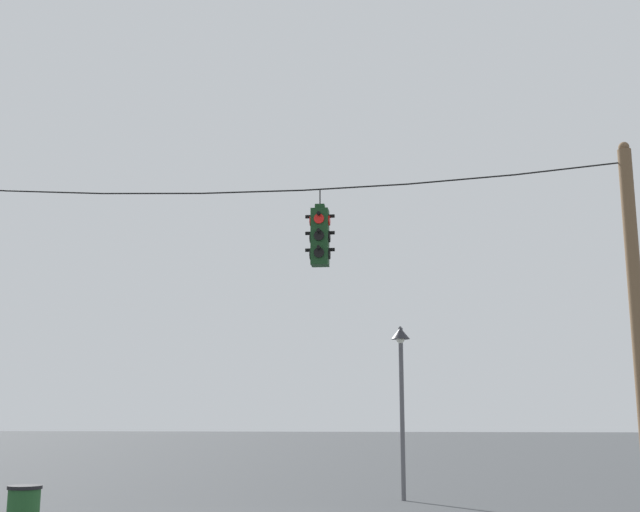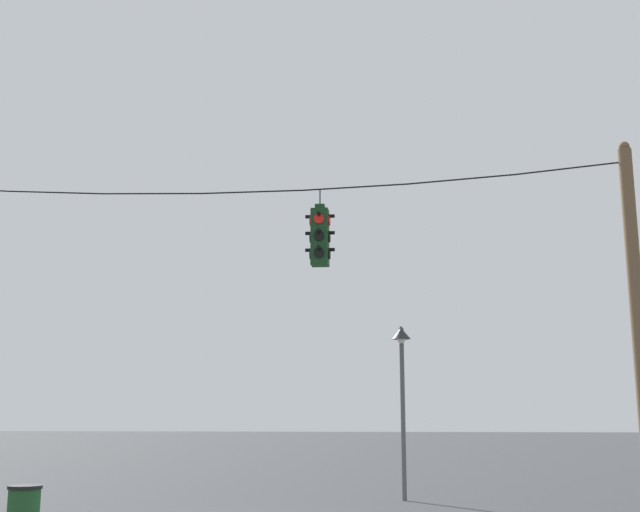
{
  "view_description": "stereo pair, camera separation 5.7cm",
  "coord_description": "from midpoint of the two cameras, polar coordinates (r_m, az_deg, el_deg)",
  "views": [
    {
      "loc": [
        3.05,
        -15.15,
        2.1
      ],
      "look_at": [
        1.38,
        0.12,
        5.19
      ],
      "focal_mm": 45.0,
      "sensor_mm": 36.0,
      "label": 1
    },
    {
      "loc": [
        3.11,
        -15.15,
        2.1
      ],
      "look_at": [
        1.38,
        0.12,
        5.19
      ],
      "focal_mm": 45.0,
      "sensor_mm": 36.0,
      "label": 2
    }
  ],
  "objects": [
    {
      "name": "street_lamp",
      "position": [
        21.05,
        5.71,
        -7.92
      ],
      "size": [
        0.49,
        0.84,
        4.41
      ],
      "color": "#515156",
      "rests_on": "ground_plane"
    },
    {
      "name": "utility_pole_right",
      "position": [
        15.91,
        21.6,
        -5.01
      ],
      "size": [
        0.26,
        0.26,
        7.3
      ],
      "color": "brown",
      "rests_on": "ground_plane"
    },
    {
      "name": "span_wire",
      "position": [
        16.23,
        -4.97,
        4.98
      ],
      "size": [
        14.56,
        0.03,
        0.4
      ],
      "color": "black"
    },
    {
      "name": "traffic_light_near_right_pole",
      "position": [
        15.76,
        -0.1,
        1.39
      ],
      "size": [
        0.58,
        0.58,
        1.55
      ],
      "color": "#143819"
    }
  ]
}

